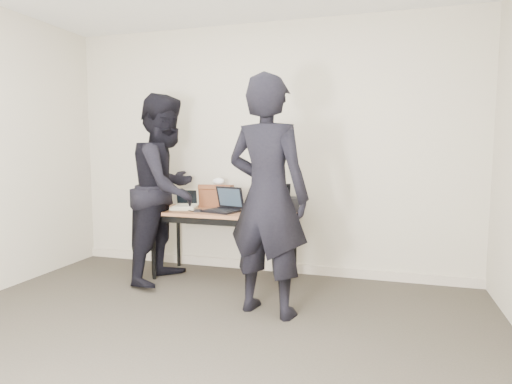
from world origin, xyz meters
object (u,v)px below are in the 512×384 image
at_px(person_observer, 167,189).
at_px(laptop_center, 224,206).
at_px(desk, 224,216).
at_px(person_typist, 267,197).
at_px(equipment_box, 288,204).
at_px(laptop_beige, 185,205).
at_px(leather_satchel, 216,196).
at_px(laptop_right, 273,205).

bearing_deg(person_observer, laptop_center, -73.67).
relative_size(desk, person_typist, 0.78).
distance_m(desk, equipment_box, 0.67).
relative_size(laptop_beige, person_typist, 0.15).
height_order(laptop_center, person_observer, person_observer).
bearing_deg(person_observer, person_typist, -113.64).
relative_size(desk, laptop_beige, 5.08).
xyz_separation_m(desk, person_typist, (0.67, -0.78, 0.31)).
bearing_deg(laptop_beige, laptop_center, -17.20).
bearing_deg(person_typist, leather_satchel, -36.77).
xyz_separation_m(equipment_box, person_observer, (-1.18, -0.39, 0.16)).
xyz_separation_m(laptop_beige, person_observer, (-0.10, -0.20, 0.19)).
xyz_separation_m(desk, laptop_center, (0.02, -0.05, 0.12)).
xyz_separation_m(desk, laptop_beige, (-0.45, 0.01, 0.10)).
distance_m(laptop_right, leather_satchel, 0.68).
bearing_deg(leather_satchel, desk, -57.42).
height_order(laptop_beige, leather_satchel, leather_satchel).
distance_m(leather_satchel, person_observer, 0.58).
height_order(desk, person_observer, person_observer).
relative_size(leather_satchel, person_typist, 0.19).
xyz_separation_m(laptop_beige, person_typist, (1.12, -0.78, 0.21)).
bearing_deg(desk, person_typist, -47.41).
distance_m(equipment_box, person_observer, 1.26).
bearing_deg(person_observer, leather_satchel, -39.78).
relative_size(desk, laptop_center, 3.83).
xyz_separation_m(equipment_box, person_typist, (0.04, -0.97, 0.19)).
height_order(desk, equipment_box, equipment_box).
height_order(laptop_right, person_observer, person_observer).
bearing_deg(equipment_box, laptop_center, -158.67).
bearing_deg(laptop_center, equipment_box, 37.75).
bearing_deg(laptop_beige, person_typist, -45.62).
relative_size(laptop_beige, laptop_center, 0.75).
bearing_deg(laptop_beige, leather_satchel, 28.22).
relative_size(desk, equipment_box, 6.30).
xyz_separation_m(laptop_right, leather_satchel, (-0.67, 0.08, 0.06)).
height_order(laptop_center, equipment_box, laptop_center).
height_order(equipment_box, person_observer, person_observer).
distance_m(laptop_beige, laptop_center, 0.48).
height_order(desk, person_typist, person_typist).
bearing_deg(person_typist, equipment_box, -74.56).
bearing_deg(desk, laptop_right, 18.87).
bearing_deg(laptop_center, person_typist, -31.83).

